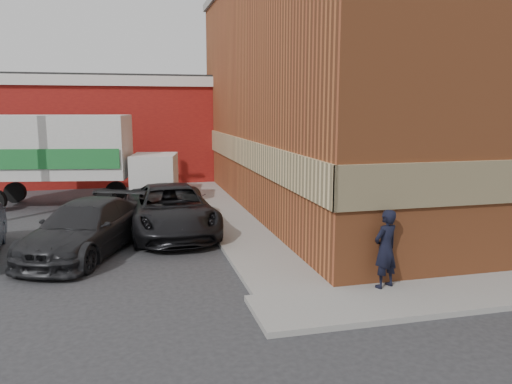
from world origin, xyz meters
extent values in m
plane|color=#28282B|center=(0.00, 0.00, 0.00)|extent=(90.00, 90.00, 0.00)
cube|color=#9F5029|center=(8.50, 9.00, 4.50)|extent=(14.00, 18.00, 9.00)
cube|color=#D6BA83|center=(1.46, 9.00, 2.30)|extent=(0.08, 18.16, 1.00)
cube|color=gray|center=(0.60, 9.00, 0.06)|extent=(1.80, 18.00, 0.12)
cube|color=maroon|center=(-6.00, 20.00, 2.50)|extent=(16.00, 8.00, 5.00)
cube|color=silver|center=(-6.00, 20.00, 5.25)|extent=(16.30, 8.30, 0.50)
cube|color=black|center=(-6.00, 20.00, 5.55)|extent=(16.00, 8.00, 0.10)
imported|color=black|center=(2.57, -0.25, 0.98)|extent=(0.74, 0.61, 1.73)
imported|color=black|center=(-1.50, 6.10, 0.77)|extent=(2.73, 5.60, 1.53)
imported|color=#232426|center=(-3.97, 4.37, 0.72)|extent=(3.81, 5.36, 1.44)
cube|color=silver|center=(-5.61, 11.65, 2.43)|extent=(6.05, 3.30, 2.48)
cube|color=#1E7332|center=(-5.82, 10.51, 2.05)|extent=(5.44, 1.04, 0.76)
cube|color=silver|center=(-1.95, 10.96, 1.05)|extent=(2.07, 2.38, 2.10)
cylinder|color=black|center=(-7.49, 12.97, 0.43)|extent=(0.90, 0.44, 0.86)
cylinder|color=black|center=(-3.72, 10.32, 0.43)|extent=(0.90, 0.44, 0.86)
cylinder|color=black|center=(-3.37, 12.20, 0.43)|extent=(0.90, 0.44, 0.86)
cylinder|color=black|center=(-2.12, 10.02, 0.43)|extent=(0.90, 0.44, 0.86)
cylinder|color=black|center=(-1.77, 11.90, 0.43)|extent=(0.90, 0.44, 0.86)
camera|label=1|loc=(-2.66, -9.63, 4.00)|focal=35.00mm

